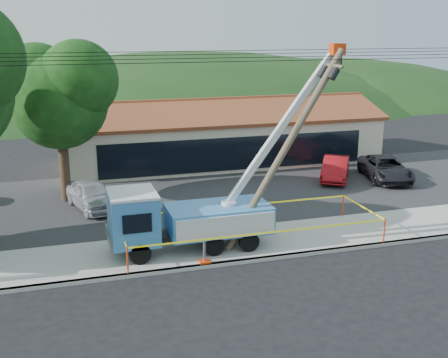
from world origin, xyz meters
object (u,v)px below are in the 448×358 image
object	(u,v)px
car_red	(335,181)
utility_truck	(186,216)
car_dark	(385,181)
leaning_pole	(290,141)
car_silver	(93,210)

from	to	relation	value
car_red	utility_truck	bearing A→B (deg)	-111.93
car_dark	car_red	bearing A→B (deg)	178.50
utility_truck	car_dark	bearing A→B (deg)	27.73
leaning_pole	car_silver	world-z (taller)	leaning_pole
utility_truck	car_dark	world-z (taller)	utility_truck
utility_truck	car_silver	size ratio (longest dim) A/B	2.32
car_red	car_dark	bearing A→B (deg)	16.13
utility_truck	leaning_pole	distance (m)	5.48
utility_truck	car_red	xyz separation A→B (m)	(11.70, 8.63, -1.66)
car_dark	leaning_pole	bearing A→B (deg)	-126.92
car_silver	car_red	size ratio (longest dim) A/B	1.02
utility_truck	car_red	size ratio (longest dim) A/B	2.36
car_silver	car_red	distance (m)	15.31
car_silver	utility_truck	bearing A→B (deg)	-79.07
car_silver	car_red	world-z (taller)	car_silver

